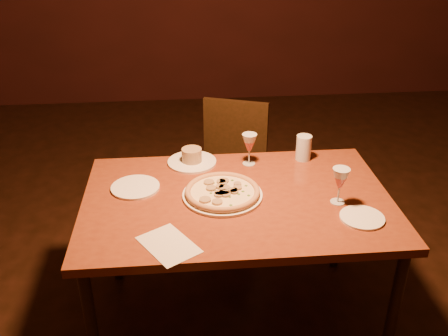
{
  "coord_description": "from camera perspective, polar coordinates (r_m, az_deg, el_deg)",
  "views": [
    {
      "loc": [
        -0.4,
        -1.65,
        1.88
      ],
      "look_at": [
        -0.21,
        0.27,
        0.85
      ],
      "focal_mm": 40.0,
      "sensor_mm": 36.0,
      "label": 1
    }
  ],
  "objects": [
    {
      "name": "menu_card",
      "position": [
        1.93,
        -6.34,
        -8.71
      ],
      "size": [
        0.26,
        0.29,
        0.0
      ],
      "primitive_type": "cube",
      "rotation": [
        0.0,
        0.0,
        0.56
      ],
      "color": "silver",
      "rests_on": "dining_table"
    },
    {
      "name": "side_plate_left",
      "position": [
        2.31,
        -10.1,
        -2.18
      ],
      "size": [
        0.22,
        0.22,
        0.01
      ],
      "primitive_type": "cylinder",
      "color": "white",
      "rests_on": "dining_table"
    },
    {
      "name": "dining_table",
      "position": [
        2.25,
        1.5,
        -4.79
      ],
      "size": [
        1.37,
        0.88,
        0.73
      ],
      "rotation": [
        0.0,
        0.0,
        -0.0
      ],
      "color": "brown",
      "rests_on": "floor"
    },
    {
      "name": "side_plate_near",
      "position": [
        2.15,
        15.51,
        -5.48
      ],
      "size": [
        0.18,
        0.18,
        0.01
      ],
      "primitive_type": "cylinder",
      "color": "white",
      "rests_on": "dining_table"
    },
    {
      "name": "wine_glass_right",
      "position": [
        2.19,
        13.07,
        -1.99
      ],
      "size": [
        0.07,
        0.07,
        0.17
      ],
      "primitive_type": null,
      "color": "#C55452",
      "rests_on": "dining_table"
    },
    {
      "name": "ramekin_saucer",
      "position": [
        2.5,
        -3.69,
        1.1
      ],
      "size": [
        0.24,
        0.24,
        0.08
      ],
      "color": "white",
      "rests_on": "dining_table"
    },
    {
      "name": "wine_glass_far",
      "position": [
        2.46,
        2.9,
        2.15
      ],
      "size": [
        0.07,
        0.07,
        0.16
      ],
      "primitive_type": null,
      "color": "#C55452",
      "rests_on": "dining_table"
    },
    {
      "name": "chair_far",
      "position": [
        3.06,
        0.76,
        0.55
      ],
      "size": [
        0.52,
        0.52,
        0.83
      ],
      "rotation": [
        0.0,
        0.0,
        -0.35
      ],
      "color": "black",
      "rests_on": "floor"
    },
    {
      "name": "pizza_plate",
      "position": [
        2.21,
        -0.18,
        -2.78
      ],
      "size": [
        0.36,
        0.36,
        0.04
      ],
      "color": "white",
      "rests_on": "dining_table"
    },
    {
      "name": "water_tumbler",
      "position": [
        2.54,
        9.08,
        2.31
      ],
      "size": [
        0.08,
        0.08,
        0.13
      ],
      "primitive_type": "cylinder",
      "color": "silver",
      "rests_on": "dining_table"
    }
  ]
}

